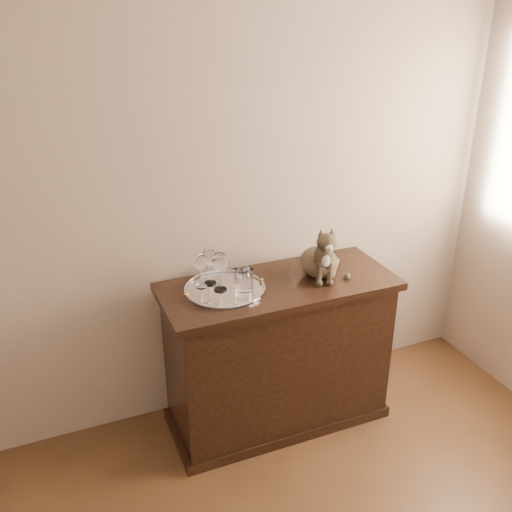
{
  "coord_description": "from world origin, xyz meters",
  "views": [
    {
      "loc": [
        -0.48,
        -0.37,
        2.17
      ],
      "look_at": [
        0.48,
        1.95,
        1.02
      ],
      "focal_mm": 40.0,
      "sensor_mm": 36.0,
      "label": 1
    }
  ],
  "objects_px": {
    "wine_glass_a": "(201,270)",
    "wine_glass_d": "(220,271)",
    "tumbler_c": "(245,279)",
    "sideboard": "(278,354)",
    "tumbler_a": "(243,284)",
    "tray": "(225,290)",
    "wine_glass_b": "(209,266)",
    "cat": "(320,249)"
  },
  "relations": [
    {
      "from": "wine_glass_a",
      "to": "wine_glass_d",
      "type": "xyz_separation_m",
      "value": [
        0.08,
        -0.07,
        0.01
      ]
    },
    {
      "from": "tumbler_c",
      "to": "wine_glass_a",
      "type": "bearing_deg",
      "value": 155.26
    },
    {
      "from": "sideboard",
      "to": "tumbler_a",
      "type": "relative_size",
      "value": 12.33
    },
    {
      "from": "sideboard",
      "to": "tumbler_a",
      "type": "height_order",
      "value": "tumbler_a"
    },
    {
      "from": "tray",
      "to": "tumbler_c",
      "type": "height_order",
      "value": "tumbler_c"
    },
    {
      "from": "wine_glass_b",
      "to": "tumbler_c",
      "type": "height_order",
      "value": "wine_glass_b"
    },
    {
      "from": "tray",
      "to": "tumbler_c",
      "type": "xyz_separation_m",
      "value": [
        0.1,
        -0.02,
        0.05
      ]
    },
    {
      "from": "tray",
      "to": "cat",
      "type": "distance_m",
      "value": 0.52
    },
    {
      "from": "sideboard",
      "to": "wine_glass_a",
      "type": "distance_m",
      "value": 0.65
    },
    {
      "from": "wine_glass_a",
      "to": "wine_glass_b",
      "type": "bearing_deg",
      "value": 16.8
    },
    {
      "from": "wine_glass_a",
      "to": "wine_glass_b",
      "type": "xyz_separation_m",
      "value": [
        0.05,
        0.02,
        0.01
      ]
    },
    {
      "from": "wine_glass_a",
      "to": "wine_glass_d",
      "type": "relative_size",
      "value": 0.9
    },
    {
      "from": "wine_glass_a",
      "to": "tumbler_c",
      "type": "distance_m",
      "value": 0.22
    },
    {
      "from": "wine_glass_b",
      "to": "tumbler_a",
      "type": "height_order",
      "value": "wine_glass_b"
    },
    {
      "from": "tumbler_a",
      "to": "wine_glass_b",
      "type": "bearing_deg",
      "value": 126.37
    },
    {
      "from": "wine_glass_b",
      "to": "cat",
      "type": "height_order",
      "value": "cat"
    },
    {
      "from": "tumbler_a",
      "to": "cat",
      "type": "distance_m",
      "value": 0.45
    },
    {
      "from": "sideboard",
      "to": "wine_glass_b",
      "type": "relative_size",
      "value": 6.16
    },
    {
      "from": "tray",
      "to": "wine_glass_b",
      "type": "bearing_deg",
      "value": 119.36
    },
    {
      "from": "tumbler_a",
      "to": "sideboard",
      "type": "bearing_deg",
      "value": 11.93
    },
    {
      "from": "tray",
      "to": "wine_glass_b",
      "type": "relative_size",
      "value": 2.05
    },
    {
      "from": "wine_glass_b",
      "to": "tray",
      "type": "bearing_deg",
      "value": -60.64
    },
    {
      "from": "sideboard",
      "to": "tray",
      "type": "relative_size",
      "value": 3.0
    },
    {
      "from": "sideboard",
      "to": "wine_glass_b",
      "type": "bearing_deg",
      "value": 160.7
    },
    {
      "from": "wine_glass_b",
      "to": "sideboard",
      "type": "bearing_deg",
      "value": -19.3
    },
    {
      "from": "tumbler_c",
      "to": "cat",
      "type": "height_order",
      "value": "cat"
    },
    {
      "from": "wine_glass_a",
      "to": "sideboard",
      "type": "bearing_deg",
      "value": -14.76
    },
    {
      "from": "tray",
      "to": "wine_glass_b",
      "type": "xyz_separation_m",
      "value": [
        -0.05,
        0.09,
        0.1
      ]
    },
    {
      "from": "sideboard",
      "to": "tumbler_c",
      "type": "relative_size",
      "value": 12.54
    },
    {
      "from": "wine_glass_b",
      "to": "cat",
      "type": "xyz_separation_m",
      "value": [
        0.55,
        -0.11,
        0.04
      ]
    },
    {
      "from": "wine_glass_a",
      "to": "tumbler_c",
      "type": "relative_size",
      "value": 1.9
    },
    {
      "from": "wine_glass_d",
      "to": "tumbler_a",
      "type": "height_order",
      "value": "wine_glass_d"
    },
    {
      "from": "wine_glass_a",
      "to": "wine_glass_d",
      "type": "height_order",
      "value": "wine_glass_d"
    },
    {
      "from": "wine_glass_a",
      "to": "tumbler_a",
      "type": "bearing_deg",
      "value": -40.68
    },
    {
      "from": "tray",
      "to": "wine_glass_a",
      "type": "height_order",
      "value": "wine_glass_a"
    },
    {
      "from": "wine_glass_a",
      "to": "tumbler_c",
      "type": "xyz_separation_m",
      "value": [
        0.19,
        -0.09,
        -0.04
      ]
    },
    {
      "from": "tray",
      "to": "cat",
      "type": "bearing_deg",
      "value": -2.75
    },
    {
      "from": "sideboard",
      "to": "wine_glass_a",
      "type": "height_order",
      "value": "wine_glass_a"
    },
    {
      "from": "tray",
      "to": "tumbler_a",
      "type": "xyz_separation_m",
      "value": [
        0.07,
        -0.07,
        0.05
      ]
    },
    {
      "from": "tray",
      "to": "wine_glass_d",
      "type": "height_order",
      "value": "wine_glass_d"
    },
    {
      "from": "sideboard",
      "to": "tumbler_a",
      "type": "distance_m",
      "value": 0.53
    },
    {
      "from": "wine_glass_b",
      "to": "tumbler_a",
      "type": "bearing_deg",
      "value": -53.63
    }
  ]
}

